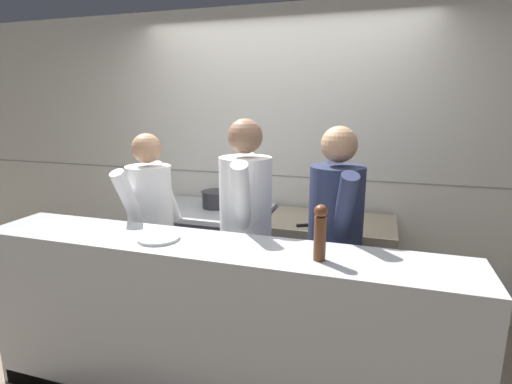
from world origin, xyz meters
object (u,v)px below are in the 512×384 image
Objects in this scene: oven_range at (211,257)px; stock_pot at (216,199)px; chef_line at (335,244)px; chef_head_cook at (152,230)px; chef_sous at (246,232)px; pepper_mill at (320,231)px; plated_dish_main at (158,238)px; chefs_knife at (317,225)px; mixing_bowl_steel at (349,218)px.

stock_pot is (0.04, 0.05, 0.53)m from oven_range.
stock_pot is at bearing 130.19° from chef_line.
chef_head_cook is 0.93× the size of chef_sous.
pepper_mill is 1.47m from chef_head_cook.
chefs_knife is at bearing 53.53° from plated_dish_main.
plated_dish_main is (0.17, -1.24, 0.07)m from stock_pot.
plated_dish_main is 1.09m from chef_line.
mixing_bowl_steel is at bearing -4.87° from stock_pot.
chef_line is at bearing -93.79° from mixing_bowl_steel.
chef_sous is at bearing 6.64° from chef_head_cook.
chefs_knife is (0.92, -0.22, -0.09)m from stock_pot.
chef_sous reaches higher than chef_head_cook.
plated_dish_main is (-0.75, -1.01, 0.16)m from chefs_knife.
chef_sous is at bearing -136.62° from mixing_bowl_steel.
stock_pot is 1.68m from pepper_mill.
chef_line is at bearing 30.36° from plated_dish_main.
chef_head_cook is (-0.23, -0.68, -0.09)m from stock_pot.
chef_line is at bearing -31.92° from stock_pot.
chef_line reaches higher than mixing_bowl_steel.
pepper_mill is 0.62m from chef_line.
plated_dish_main is 0.65m from chef_sous.
chef_sous reaches higher than plated_dish_main.
chefs_knife is at bearing 99.27° from pepper_mill.
mixing_bowl_steel is 0.14× the size of chef_head_cook.
pepper_mill is (0.17, -1.03, 0.30)m from chefs_knife.
plated_dish_main is at bearing -79.91° from oven_range.
oven_range is 4.23× the size of plated_dish_main.
chef_line reaches higher than stock_pot.
chef_sous is (0.74, -0.02, 0.06)m from chef_head_cook.
stock_pot is 0.69× the size of chefs_knife.
chef_head_cook is (-0.19, -0.63, 0.43)m from oven_range.
pepper_mill is (1.09, -1.26, 0.21)m from stock_pot.
chef_sous is 0.59m from chef_line.
mixing_bowl_steel is at bearing 68.32° from chef_line.
stock_pot is 1.13× the size of mixing_bowl_steel.
chef_sous is (-0.41, -0.47, 0.06)m from chefs_knife.
chefs_knife is 1.24m from chef_head_cook.
chefs_knife is 1.09m from pepper_mill.
chef_line is (0.18, -0.47, 0.04)m from chefs_knife.
mixing_bowl_steel is 0.13× the size of chef_sous.
pepper_mill is 0.17× the size of chef_line.
mixing_bowl_steel is 0.26m from chefs_knife.
chef_line is (1.33, -0.01, 0.04)m from chef_head_cook.
mixing_bowl_steel is at bearing -2.12° from oven_range.
stock_pot is 0.89× the size of pepper_mill.
pepper_mill reaches higher than oven_range.
pepper_mill is 0.84m from chef_sous.
chefs_knife is 0.22× the size of chef_line.
plated_dish_main reaches higher than chefs_knife.
plated_dish_main is at bearing -126.47° from chefs_knife.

